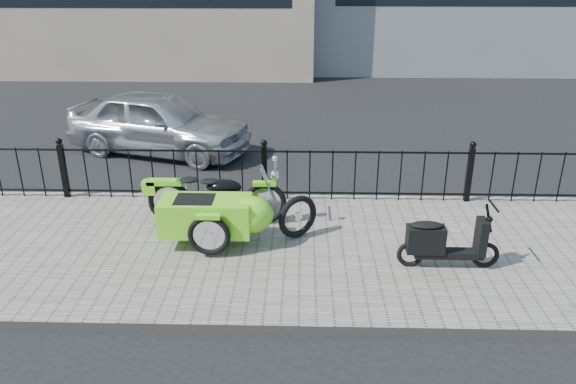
{
  "coord_description": "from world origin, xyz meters",
  "views": [
    {
      "loc": [
        0.65,
        -7.74,
        3.99
      ],
      "look_at": [
        0.44,
        -0.1,
        0.83
      ],
      "focal_mm": 35.0,
      "sensor_mm": 36.0,
      "label": 1
    }
  ],
  "objects_px": {
    "spare_tire": "(298,217)",
    "sedan_car": "(159,123)",
    "motorcycle_sidecar": "(219,211)",
    "scooter": "(442,243)"
  },
  "relations": [
    {
      "from": "scooter",
      "to": "sedan_car",
      "type": "distance_m",
      "value": 7.21
    },
    {
      "from": "spare_tire",
      "to": "sedan_car",
      "type": "distance_m",
      "value": 5.31
    },
    {
      "from": "motorcycle_sidecar",
      "to": "sedan_car",
      "type": "xyz_separation_m",
      "value": [
        -1.96,
        4.45,
        0.1
      ]
    },
    {
      "from": "scooter",
      "to": "spare_tire",
      "type": "distance_m",
      "value": 2.12
    },
    {
      "from": "motorcycle_sidecar",
      "to": "scooter",
      "type": "height_order",
      "value": "motorcycle_sidecar"
    },
    {
      "from": "motorcycle_sidecar",
      "to": "sedan_car",
      "type": "height_order",
      "value": "sedan_car"
    },
    {
      "from": "motorcycle_sidecar",
      "to": "spare_tire",
      "type": "height_order",
      "value": "motorcycle_sidecar"
    },
    {
      "from": "motorcycle_sidecar",
      "to": "scooter",
      "type": "distance_m",
      "value": 3.17
    },
    {
      "from": "spare_tire",
      "to": "sedan_car",
      "type": "bearing_deg",
      "value": 125.78
    },
    {
      "from": "spare_tire",
      "to": "motorcycle_sidecar",
      "type": "bearing_deg",
      "value": -172.88
    }
  ]
}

